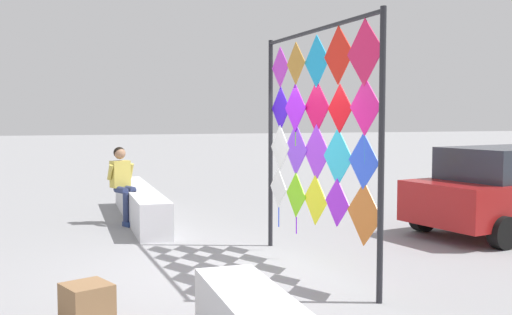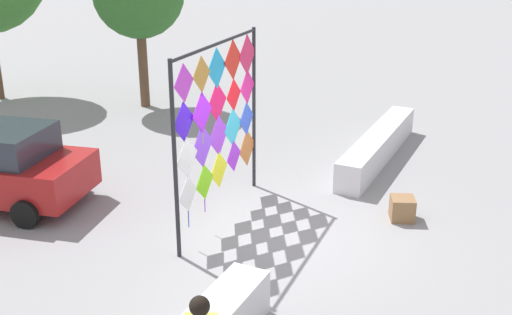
# 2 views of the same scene
# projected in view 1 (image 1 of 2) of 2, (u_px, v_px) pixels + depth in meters

# --- Properties ---
(ground) EXTENTS (120.00, 120.00, 0.00)m
(ground) POSITION_uv_depth(u_px,v_px,m) (223.00, 272.00, 8.07)
(ground) COLOR gray
(plaza_ledge_left) EXTENTS (4.69, 0.56, 0.65)m
(plaza_ledge_left) POSITION_uv_depth(u_px,v_px,m) (140.00, 204.00, 12.14)
(plaza_ledge_left) COLOR silver
(plaza_ledge_left) RESTS_ON ground
(kite_display_rack) EXTENTS (3.26, 0.25, 3.29)m
(kite_display_rack) POSITION_uv_depth(u_px,v_px,m) (317.00, 127.00, 8.09)
(kite_display_rack) COLOR #232328
(kite_display_rack) RESTS_ON ground
(seated_vendor) EXTENTS (0.71, 0.60, 1.49)m
(seated_vendor) POSITION_uv_depth(u_px,v_px,m) (123.00, 179.00, 11.64)
(seated_vendor) COLOR navy
(seated_vendor) RESTS_ON ground
(parked_car) EXTENTS (2.55, 4.24, 1.54)m
(parked_car) POSITION_uv_depth(u_px,v_px,m) (511.00, 189.00, 10.81)
(parked_car) COLOR maroon
(parked_car) RESTS_ON ground
(cardboard_box_large) EXTENTS (0.57, 0.56, 0.43)m
(cardboard_box_large) POSITION_uv_depth(u_px,v_px,m) (87.00, 305.00, 6.00)
(cardboard_box_large) COLOR olive
(cardboard_box_large) RESTS_ON ground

